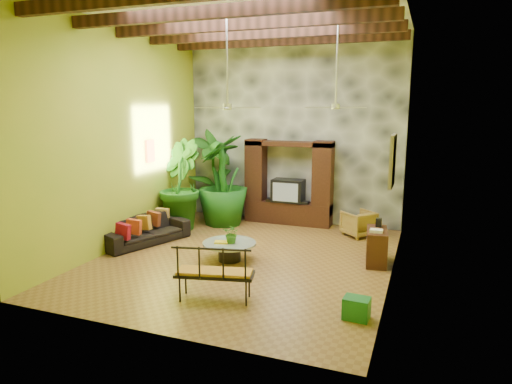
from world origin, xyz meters
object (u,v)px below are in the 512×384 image
at_px(ceiling_fan_back, 336,97).
at_px(sofa, 144,230).
at_px(wicker_armchair, 359,223).
at_px(tall_plant_a, 214,173).
at_px(tall_plant_b, 179,184).
at_px(tall_plant_c, 223,180).
at_px(coffee_table, 229,249).
at_px(green_bin, 356,308).
at_px(side_console, 376,246).
at_px(iron_bench, 213,270).
at_px(entertainment_center, 288,189).
at_px(ceiling_fan_front, 227,96).

bearing_deg(ceiling_fan_back, sofa, -166.29).
height_order(ceiling_fan_back, wicker_armchair, ceiling_fan_back).
height_order(sofa, tall_plant_a, tall_plant_a).
bearing_deg(tall_plant_b, tall_plant_c, 41.28).
distance_m(ceiling_fan_back, wicker_armchair, 3.40).
distance_m(coffee_table, green_bin, 3.39).
xyz_separation_m(wicker_armchair, side_console, (0.64, -1.90, 0.04)).
bearing_deg(ceiling_fan_back, iron_bench, -110.71).
xyz_separation_m(tall_plant_c, green_bin, (4.28, -4.41, -1.06)).
bearing_deg(wicker_armchair, iron_bench, 22.38).
relative_size(tall_plant_a, tall_plant_c, 1.05).
distance_m(entertainment_center, tall_plant_c, 1.81).
xyz_separation_m(wicker_armchair, iron_bench, (-1.70, -4.78, 0.23)).
bearing_deg(tall_plant_a, entertainment_center, -0.35).
height_order(entertainment_center, sofa, entertainment_center).
height_order(iron_bench, side_console, iron_bench).
height_order(tall_plant_b, tall_plant_c, tall_plant_c).
xyz_separation_m(tall_plant_b, green_bin, (5.19, -3.61, -1.01)).
height_order(ceiling_fan_front, iron_bench, ceiling_fan_front).
relative_size(entertainment_center, ceiling_fan_front, 1.29).
distance_m(ceiling_fan_front, ceiling_fan_back, 2.41).
bearing_deg(tall_plant_a, tall_plant_b, -100.60).
relative_size(tall_plant_b, green_bin, 6.03).
bearing_deg(green_bin, side_console, 90.00).
bearing_deg(side_console, sofa, 177.94).
bearing_deg(sofa, ceiling_fan_front, -81.99).
height_order(coffee_table, iron_bench, iron_bench).
height_order(wicker_armchair, green_bin, wicker_armchair).
height_order(ceiling_fan_front, wicker_armchair, ceiling_fan_front).
height_order(wicker_armchair, tall_plant_c, tall_plant_c).
xyz_separation_m(entertainment_center, sofa, (-2.65, -2.97, -0.65)).
xyz_separation_m(tall_plant_a, green_bin, (4.90, -5.15, -1.12)).
distance_m(ceiling_fan_back, sofa, 5.36).
xyz_separation_m(entertainment_center, side_console, (2.65, -2.46, -0.61)).
distance_m(sofa, wicker_armchair, 5.25).
bearing_deg(green_bin, wicker_armchair, 97.95).
relative_size(ceiling_fan_front, tall_plant_a, 0.72).
xyz_separation_m(iron_bench, side_console, (2.34, 2.89, -0.19)).
height_order(tall_plant_c, coffee_table, tall_plant_c).
bearing_deg(green_bin, sofa, 157.80).
relative_size(sofa, side_console, 2.38).
bearing_deg(ceiling_fan_front, iron_bench, -74.28).
bearing_deg(tall_plant_b, sofa, -94.31).
bearing_deg(green_bin, tall_plant_c, 134.15).
bearing_deg(sofa, tall_plant_a, 13.39).
height_order(ceiling_fan_back, tall_plant_a, ceiling_fan_back).
distance_m(ceiling_fan_back, tall_plant_b, 4.72).
bearing_deg(tall_plant_c, coffee_table, -62.78).
relative_size(coffee_table, side_console, 1.25).
bearing_deg(tall_plant_c, side_console, -22.07).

